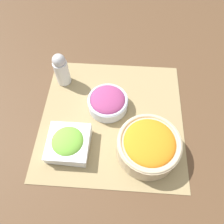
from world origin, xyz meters
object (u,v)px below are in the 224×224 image
Objects in this scene: lettuce_bowl at (68,143)px; pepper_shaker at (61,69)px; carrot_bowl at (149,145)px; onion_bowl at (108,102)px.

pepper_shaker is (-0.06, 0.24, 0.03)m from lettuce_bowl.
pepper_shaker is at bearing 103.76° from lettuce_bowl.
pepper_shaker is (-0.28, 0.24, 0.02)m from carrot_bowl.
carrot_bowl is (0.12, -0.15, 0.01)m from onion_bowl.
pepper_shaker is at bearing 149.10° from onion_bowl.
carrot_bowl is 1.44× the size of pepper_shaker.
lettuce_bowl is at bearing -124.62° from onion_bowl.
onion_bowl is at bearing 130.34° from carrot_bowl.
carrot_bowl is 0.37m from pepper_shaker.
lettuce_bowl is at bearing -179.74° from carrot_bowl.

